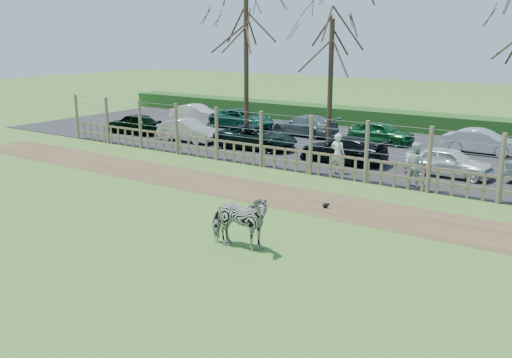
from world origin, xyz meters
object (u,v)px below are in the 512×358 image
Objects in this scene: tree_mid at (331,52)px; crow at (326,205)px; car_11 at (482,142)px; car_7 at (197,114)px; car_10 at (381,132)px; zebra at (239,221)px; car_0 at (134,123)px; car_3 at (343,149)px; car_8 at (242,119)px; car_2 at (256,137)px; tree_left at (246,37)px; visitor_b at (415,164)px; car_4 at (449,162)px; car_9 at (304,125)px; visitor_a at (338,154)px; car_1 at (188,130)px.

tree_mid is 28.02× the size of crow.
crow is 0.07× the size of car_11.
crow is 20.05m from car_7.
zebra is at bearing -169.05° from car_10.
car_0 is 0.85× the size of car_3.
car_8 is 1.23× the size of car_10.
car_0 is at bearing 113.09° from car_10.
car_10 is at bearing -49.74° from car_2.
tree_left is 4.57× the size of visitor_b.
car_3 is 4.77m from car_4.
tree_mid is 15.43m from zebra.
car_9 is at bearing -7.38° from car_2.
visitor_a is 12.76m from car_8.
tree_left is 1.82× the size of car_8.
car_1 and car_9 have the same top height.
crow is 12.47m from car_10.
car_3 is 1.14× the size of car_11.
visitor_a is 0.47× the size of car_7.
car_10 is at bearing -44.97° from visitor_b.
car_0 and car_11 have the same top height.
car_3 is 1.17× the size of car_10.
crow is 13.73m from car_1.
zebra is 19.83m from car_0.
car_2 is at bearing 138.04° from car_10.
visitor_a is (2.95, -4.88, -3.96)m from tree_mid.
car_2 is at bearing -133.20° from car_8.
car_0 is 18.46m from car_4.
car_2 is at bearing -40.82° from tree_left.
car_1 is 1.00× the size of car_11.
car_3 is (13.69, -0.11, 0.00)m from car_0.
zebra is at bearing -72.02° from tree_mid.
car_3 is at bearing -114.31° from car_8.
car_11 is at bearing 140.45° from car_3.
tree_left is at bearing -18.26° from car_9.
car_3 is at bearing -51.68° from tree_mid.
tree_left reaches higher than car_3.
car_4 is (0.64, 2.36, -0.26)m from visitor_b.
car_0 is 6.66m from car_8.
tree_left is 12.57m from car_4.
zebra is at bearing 168.89° from car_4.
car_9 is (-7.46, 16.65, -0.16)m from zebra.
car_11 is (6.94, 2.85, -4.23)m from tree_mid.
car_7 is (-18.09, 5.34, 0.00)m from car_4.
visitor_b reaches higher than car_11.
car_2 and car_8 have the same top height.
visitor_a is 9.40m from car_9.
crow is 0.06× the size of car_9.
car_3 is (6.65, -1.72, -4.98)m from tree_left.
car_1 is (-13.47, 2.27, -0.26)m from visitor_b.
car_11 is at bearing -84.14° from car_8.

